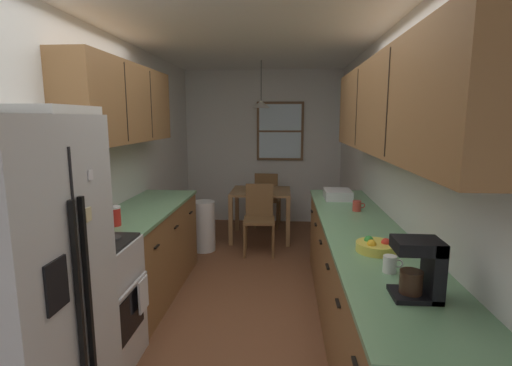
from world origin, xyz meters
The scene contains 25 objects.
ground_plane centered at (0.00, 1.00, 0.00)m, with size 12.00×12.00×0.00m, color brown.
wall_left centered at (-1.35, 1.00, 1.27)m, with size 0.10×9.00×2.55m, color silver.
wall_right centered at (1.35, 1.00, 1.27)m, with size 0.10×9.00×2.55m, color silver.
wall_back centered at (0.00, 3.65, 1.27)m, with size 4.40×0.10×2.55m, color silver.
ceiling_slab centered at (0.00, 1.00, 2.59)m, with size 4.40×9.00×0.08m, color white.
refrigerator centered at (-0.94, -1.21, 0.89)m, with size 0.75×0.79×1.78m.
stove_range centered at (-0.99, -0.47, 0.47)m, with size 0.66×0.65×1.10m.
microwave_over_range centered at (-1.11, -0.47, 1.68)m, with size 0.39×0.59×0.32m.
counter_left centered at (-1.00, 0.74, 0.45)m, with size 0.64×1.77×0.90m.
upper_cabinets_left centered at (-1.14, 0.69, 1.89)m, with size 0.33×1.85×0.72m.
counter_right centered at (1.00, 0.10, 0.45)m, with size 0.64×3.36×0.90m.
upper_cabinets_right centered at (1.14, 0.05, 1.85)m, with size 0.33×3.04×0.70m.
dining_table centered at (0.03, 2.63, 0.60)m, with size 0.85×0.76×0.72m.
dining_chair_near centered at (0.04, 2.04, 0.50)m, with size 0.42×0.42×0.90m.
dining_chair_far centered at (0.09, 3.22, 0.50)m, with size 0.43×0.43×0.90m.
pendant_light centered at (0.03, 2.63, 1.96)m, with size 0.25×0.25×0.64m.
back_window centered at (0.29, 3.58, 1.55)m, with size 0.78×0.05×0.97m.
trash_bin centered at (-0.70, 2.04, 0.34)m, with size 0.30×0.30×0.67m, color white.
storage_canister centered at (-1.00, 0.07, 0.98)m, with size 0.11×0.11×0.16m.
dish_towel centered at (-0.64, -0.31, 0.50)m, with size 0.02×0.16×0.24m, color white.
coffee_maker centered at (1.03, -1.04, 1.05)m, with size 0.22×0.18×0.29m.
mug_by_coffeemaker centered at (1.05, 0.72, 0.95)m, with size 0.12×0.08×0.10m.
mug_spare centered at (0.97, -0.74, 0.95)m, with size 0.11×0.08×0.10m.
fruit_bowl centered at (0.97, -0.40, 0.94)m, with size 0.26×0.26×0.09m.
dish_rack centered at (0.94, 1.25, 0.95)m, with size 0.28×0.34×0.10m, color silver.
Camera 1 is at (0.37, -2.83, 1.76)m, focal length 26.78 mm.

